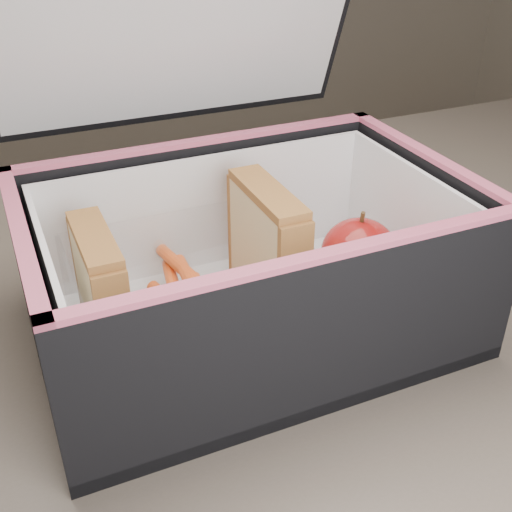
{
  "coord_description": "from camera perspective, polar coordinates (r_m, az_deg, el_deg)",
  "views": [
    {
      "loc": [
        -0.24,
        -0.4,
        1.08
      ],
      "look_at": [
        -0.06,
        0.0,
        0.81
      ],
      "focal_mm": 45.0,
      "sensor_mm": 36.0,
      "label": 1
    }
  ],
  "objects": [
    {
      "name": "plastic_tub",
      "position": [
        0.5,
        -5.95,
        -2.85
      ],
      "size": [
        0.18,
        0.13,
        0.07
      ],
      "primitive_type": null,
      "color": "white",
      "rests_on": "lunch_bag"
    },
    {
      "name": "lunch_bag",
      "position": [
        0.5,
        -0.82,
        0.31
      ],
      "size": [
        0.33,
        0.3,
        0.33
      ],
      "color": "black",
      "rests_on": "kitchen_table"
    },
    {
      "name": "red_apple",
      "position": [
        0.55,
        9.14,
        0.26
      ],
      "size": [
        0.08,
        0.08,
        0.07
      ],
      "rotation": [
        0.0,
        0.0,
        -0.29
      ],
      "color": "#940A0A",
      "rests_on": "paper_napkin"
    },
    {
      "name": "carrot_sticks",
      "position": [
        0.52,
        -5.73,
        -3.85
      ],
      "size": [
        0.05,
        0.13,
        0.03
      ],
      "color": "#F0531A",
      "rests_on": "plastic_tub"
    },
    {
      "name": "paper_napkin",
      "position": [
        0.57,
        8.25,
        -2.48
      ],
      "size": [
        0.1,
        0.11,
        0.01
      ],
      "primitive_type": "cube",
      "rotation": [
        0.0,
        0.0,
        0.39
      ],
      "color": "white",
      "rests_on": "lunch_bag"
    },
    {
      "name": "sandwich_right",
      "position": [
        0.51,
        0.99,
        0.62
      ],
      "size": [
        0.03,
        0.1,
        0.11
      ],
      "color": "#DCBD88",
      "rests_on": "plastic_tub"
    },
    {
      "name": "kitchen_table",
      "position": [
        0.63,
        4.93,
        -11.15
      ],
      "size": [
        1.2,
        0.8,
        0.75
      ],
      "color": "brown",
      "rests_on": "ground"
    },
    {
      "name": "sandwich_left",
      "position": [
        0.48,
        -13.55,
        -3.11
      ],
      "size": [
        0.02,
        0.09,
        0.1
      ],
      "color": "#DCBD88",
      "rests_on": "plastic_tub"
    }
  ]
}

